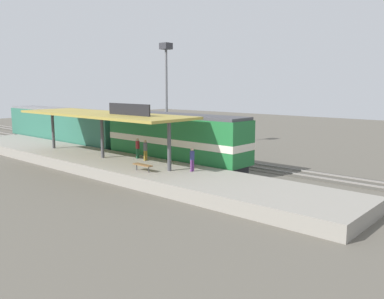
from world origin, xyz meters
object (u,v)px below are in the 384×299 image
(person_waiting, at_px, (138,147))
(person_boarding, at_px, (192,158))
(locomotive, at_px, (175,139))
(freight_car, at_px, (135,131))
(platform_bench, at_px, (143,165))
(light_mast, at_px, (166,73))
(person_walking, at_px, (145,149))
(passenger_carriage_single, at_px, (63,126))

(person_waiting, xyz_separation_m, person_boarding, (-0.85, -6.91, 0.00))
(locomotive, distance_m, freight_car, 11.70)
(platform_bench, xyz_separation_m, freight_car, (10.60, 13.32, 0.63))
(light_mast, bearing_deg, person_walking, -142.08)
(freight_car, distance_m, light_mast, 7.42)
(passenger_carriage_single, relative_size, person_walking, 11.70)
(locomotive, bearing_deg, platform_bench, -156.86)
(light_mast, xyz_separation_m, person_boarding, (-11.46, -14.12, -6.54))
(locomotive, xyz_separation_m, passenger_carriage_single, (0.00, 18.00, -0.10))
(platform_bench, bearing_deg, light_mast, 39.64)
(person_boarding, bearing_deg, light_mast, 50.92)
(passenger_carriage_single, relative_size, light_mast, 1.71)
(locomotive, height_order, passenger_carriage_single, locomotive)
(person_boarding, bearing_deg, locomotive, 55.08)
(platform_bench, relative_size, locomotive, 0.12)
(freight_car, xyz_separation_m, person_waiting, (-7.41, -9.09, -0.12))
(locomotive, distance_m, person_waiting, 3.32)
(platform_bench, bearing_deg, locomotive, 23.14)
(person_waiting, bearing_deg, person_boarding, -97.01)
(passenger_carriage_single, xyz_separation_m, person_walking, (-3.07, -17.60, -0.46))
(freight_car, height_order, light_mast, light_mast)
(platform_bench, distance_m, person_waiting, 5.32)
(passenger_carriage_single, distance_m, person_boarding, 23.54)
(platform_bench, xyz_separation_m, passenger_carriage_single, (6.00, 20.56, 0.97))
(passenger_carriage_single, relative_size, freight_car, 1.67)
(locomotive, bearing_deg, passenger_carriage_single, 90.00)
(locomotive, relative_size, passenger_carriage_single, 0.72)
(platform_bench, distance_m, freight_car, 17.03)
(light_mast, relative_size, person_walking, 6.84)
(passenger_carriage_single, relative_size, person_boarding, 11.70)
(locomotive, height_order, person_waiting, locomotive)
(platform_bench, height_order, person_waiting, person_waiting)
(person_boarding, bearing_deg, platform_bench, 131.03)
(locomotive, bearing_deg, person_waiting, 149.41)
(light_mast, relative_size, person_boarding, 6.84)
(locomotive, xyz_separation_m, freight_car, (4.60, 10.75, -0.44))
(person_boarding, bearing_deg, person_walking, 83.98)
(person_walking, relative_size, person_boarding, 1.00)
(locomotive, distance_m, light_mast, 13.24)
(person_waiting, distance_m, person_boarding, 6.96)
(platform_bench, distance_m, person_walking, 4.20)
(locomotive, relative_size, person_boarding, 8.44)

